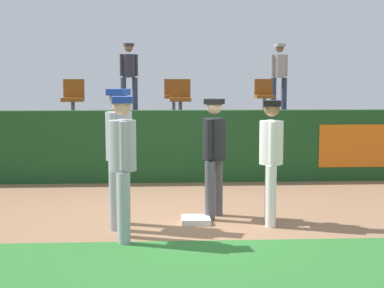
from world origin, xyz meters
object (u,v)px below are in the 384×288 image
Objects in this scene: player_coach_visitor at (119,148)px; spectator_capped at (279,72)px; seat_front_center at (180,96)px; spectator_hooded at (129,72)px; player_fielder_home at (271,153)px; seat_front_left at (73,96)px; seat_back_center at (174,94)px; player_runner_visitor at (123,158)px; player_umpire at (214,149)px; seat_back_right at (264,94)px; first_base at (196,220)px.

spectator_capped reaches higher than player_coach_visitor.
spectator_hooded is (-1.28, 2.98, 0.56)m from seat_front_center.
player_fielder_home is at bearing 89.48° from spectator_hooded.
seat_back_center is at bearing 39.17° from seat_front_left.
seat_front_left is (-1.43, 5.47, 0.59)m from player_runner_visitor.
player_fielder_home is 0.97× the size of spectator_capped.
seat_front_center is at bearing -86.61° from seat_back_center.
seat_front_center is 0.47× the size of spectator_capped.
seat_back_center is (0.78, 7.27, 0.59)m from player_runner_visitor.
player_coach_visitor is 1.09× the size of player_umpire.
player_runner_visitor is 2.14× the size of seat_front_left.
seat_back_center is 2.27m from seat_back_right.
spectator_hooded is 4.04m from spectator_capped.
seat_back_right is at bearing -169.50° from player_umpire.
seat_back_center is 0.47× the size of spectator_hooded.
player_runner_visitor is at bearing -112.80° from seat_back_right.
seat_front_center is 1.00× the size of seat_back_right.
player_runner_visitor is 1.65m from player_umpire.
first_base is 0.21× the size of player_coach_visitor.
spectator_capped is (4.03, -0.15, -0.00)m from spectator_hooded.
seat_back_center reaches higher than first_base.
seat_front_center is 3.29m from spectator_hooded.
spectator_capped reaches higher than seat_back_center.
player_fielder_home is 0.85m from player_umpire.
spectator_hooded is (1.04, 2.98, 0.56)m from seat_front_left.
spectator_capped is at bearing 175.87° from player_fielder_home.
seat_back_center is (-1.21, 6.57, 0.64)m from player_fielder_home.
seat_back_right is at bearing 143.48° from spectator_hooded.
first_base is at bearing 117.52° from player_coach_visitor.
spectator_hooded is (-2.38, 7.75, 1.20)m from player_fielder_home.
first_base is 0.23× the size of player_fielder_home.
seat_front_center is 2.32m from seat_front_left.
seat_back_center is (-0.17, 6.47, 1.59)m from first_base.
player_runner_visitor is at bearing -96.15° from seat_back_center.
player_coach_visitor is (-1.04, -0.16, 1.05)m from first_base.
player_fielder_home is 6.71m from seat_back_center.
seat_front_center is (-0.07, 4.67, 1.59)m from first_base.
seat_back_center is 3.09m from spectator_capped.
spectator_capped reaches higher than first_base.
seat_back_right is at bearing -0.01° from seat_back_center.
seat_back_center is at bearing 91.52° from first_base.
spectator_hooded is at bearing 134.74° from seat_back_center.
seat_back_right is at bearing 178.94° from player_fielder_home.
player_runner_visitor is (-0.95, -0.81, 1.00)m from first_base.
spectator_capped is (3.65, 8.31, 1.14)m from player_runner_visitor.
player_coach_visitor is 6.71m from seat_back_center.
player_runner_visitor is 1.04× the size of player_umpire.
seat_front_center is 1.00× the size of seat_front_left.
player_runner_visitor is 1.01× the size of spectator_capped.
player_umpire is at bearing 56.94° from spectator_capped.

